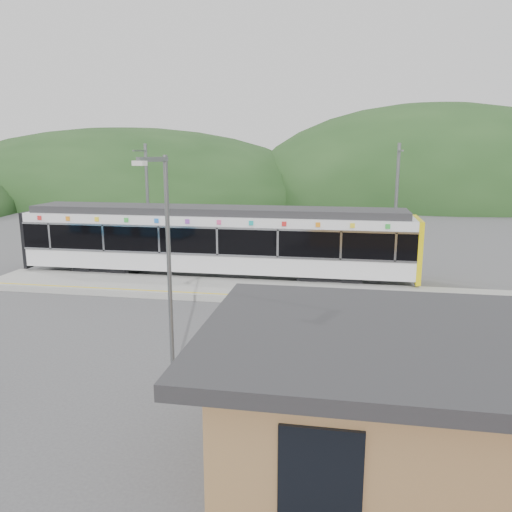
# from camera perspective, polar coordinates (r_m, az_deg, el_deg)

# --- Properties ---
(ground) EXTENTS (120.00, 120.00, 0.00)m
(ground) POSITION_cam_1_polar(r_m,az_deg,el_deg) (20.45, -2.52, -6.86)
(ground) COLOR #4C4C4F
(ground) RESTS_ON ground
(hills) EXTENTS (146.00, 149.00, 26.00)m
(hills) POSITION_cam_1_polar(r_m,az_deg,el_deg) (25.14, 14.10, -3.63)
(hills) COLOR #1E3D19
(hills) RESTS_ON ground
(platform) EXTENTS (26.00, 3.20, 0.30)m
(platform) POSITION_cam_1_polar(r_m,az_deg,el_deg) (23.49, -0.80, -3.97)
(platform) COLOR #9E9E99
(platform) RESTS_ON ground
(yellow_line) EXTENTS (26.00, 0.10, 0.01)m
(yellow_line) POSITION_cam_1_polar(r_m,az_deg,el_deg) (22.22, -1.42, -4.49)
(yellow_line) COLOR yellow
(yellow_line) RESTS_ON platform
(train) EXTENTS (20.44, 3.01, 3.74)m
(train) POSITION_cam_1_polar(r_m,az_deg,el_deg) (26.13, -4.67, 1.92)
(train) COLOR black
(train) RESTS_ON ground
(catenary_mast_west) EXTENTS (0.18, 1.80, 7.00)m
(catenary_mast_west) POSITION_cam_1_polar(r_m,az_deg,el_deg) (29.81, -12.30, 5.99)
(catenary_mast_west) COLOR slate
(catenary_mast_west) RESTS_ON ground
(catenary_mast_east) EXTENTS (0.18, 1.80, 7.00)m
(catenary_mast_east) POSITION_cam_1_polar(r_m,az_deg,el_deg) (27.76, 15.70, 5.41)
(catenary_mast_east) COLOR slate
(catenary_mast_east) RESTS_ON ground
(station_shelter) EXTENTS (9.20, 6.20, 3.00)m
(station_shelter) POSITION_cam_1_polar(r_m,az_deg,el_deg) (11.24, 18.63, -15.28)
(station_shelter) COLOR olive
(station_shelter) RESTS_ON ground
(lamp_post) EXTENTS (0.48, 1.18, 6.47)m
(lamp_post) POSITION_cam_1_polar(r_m,az_deg,el_deg) (13.65, -10.14, 0.23)
(lamp_post) COLOR slate
(lamp_post) RESTS_ON ground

